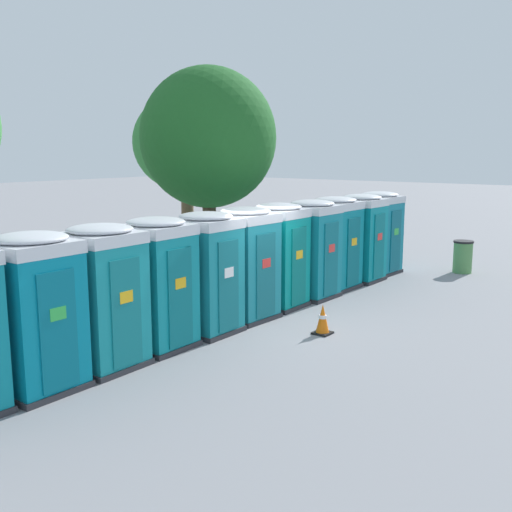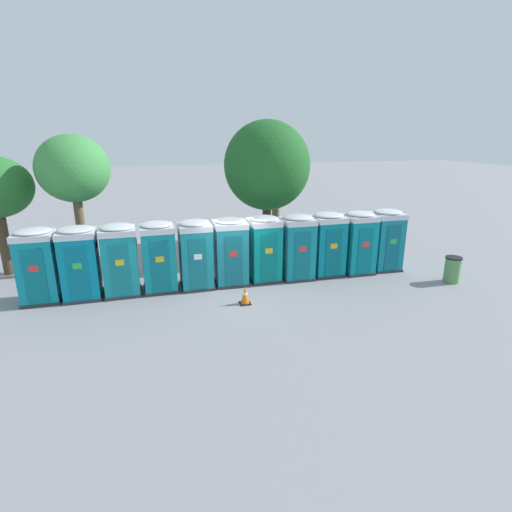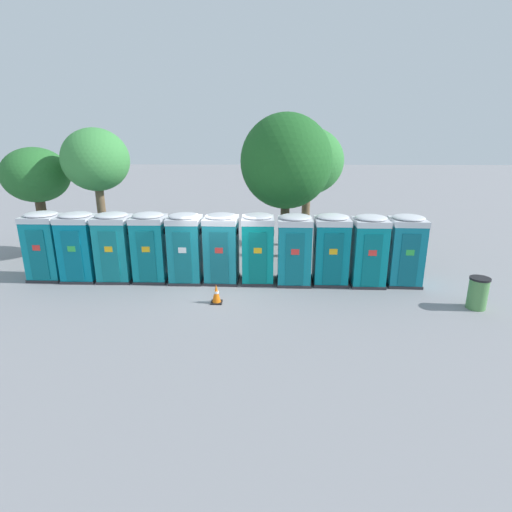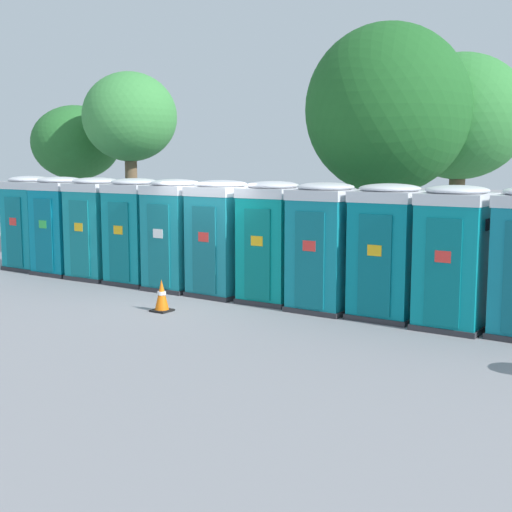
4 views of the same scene
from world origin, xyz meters
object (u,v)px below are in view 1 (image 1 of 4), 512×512
portapotty_8 (335,242)px  trash_can (463,257)px  portapotty_2 (103,296)px  portapotty_5 (246,263)px  portapotty_4 (207,272)px  portapotty_10 (379,232)px  street_tree_0 (208,138)px  traffic_cone (323,319)px  portapotty_3 (158,283)px  portapotty_1 (36,312)px  street_tree_1 (186,144)px  portapotty_7 (312,249)px  portapotty_6 (279,255)px  portapotty_9 (361,237)px

portapotty_8 → trash_can: portapotty_8 is taller
portapotty_2 → portapotty_5: bearing=-1.1°
portapotty_5 → trash_can: portapotty_5 is taller
portapotty_4 → portapotty_8: bearing=-0.7°
portapotty_10 → street_tree_0: street_tree_0 is taller
portapotty_4 → portapotty_10: same height
portapotty_4 → traffic_cone: bearing=-56.5°
traffic_cone → portapotty_3: bearing=141.6°
street_tree_0 → portapotty_8: bearing=-65.4°
portapotty_1 → portapotty_10: same height
street_tree_0 → street_tree_1: bearing=60.1°
portapotty_10 → portapotty_8: bearing=178.7°
portapotty_2 → portapotty_5: 3.94m
portapotty_7 → street_tree_0: bearing=93.2°
portapotty_10 → street_tree_0: bearing=141.0°
portapotty_5 → portapotty_6: 1.31m
portapotty_5 → traffic_cone: 2.23m
street_tree_0 → street_tree_1: (1.08, 1.88, -0.12)m
portapotty_4 → trash_can: 9.78m
portapotty_5 → portapotty_9: same height
portapotty_5 → portapotty_6: (1.31, 0.02, 0.00)m
portapotty_1 → trash_can: bearing=-9.8°
trash_can → street_tree_1: bearing=122.5°
portapotty_4 → street_tree_1: size_ratio=0.46×
portapotty_6 → street_tree_0: bearing=70.7°
portapotty_8 → portapotty_10: 2.62m
portapotty_2 → street_tree_0: (6.37, 3.14, 2.83)m
portapotty_7 → portapotty_3: bearing=177.7°
portapotty_7 → portapotty_6: bearing=174.0°
portapotty_2 → portapotty_7: 6.56m
portapotty_3 → portapotty_5: (2.62, -0.09, -0.00)m
portapotty_7 → street_tree_0: (-0.19, 3.34, 2.83)m
portapotty_8 → street_tree_1: size_ratio=0.46×
portapotty_2 → portapotty_3: size_ratio=1.00×
portapotty_7 → portapotty_9: (2.62, -0.07, 0.00)m
portapotty_10 → portapotty_7: bearing=-180.0°
portapotty_5 → portapotty_8: 3.94m
portapotty_4 → traffic_cone: (1.33, -2.01, -0.97)m
portapotty_8 → street_tree_1: 5.84m
portapotty_3 → street_tree_1: bearing=39.2°
portapotty_4 → portapotty_7: size_ratio=1.00×
portapotty_1 → street_tree_0: size_ratio=0.42×
portapotty_3 → portapotty_10: bearing=-1.3°
portapotty_7 → trash_can: portapotty_7 is taller
traffic_cone → portapotty_2: bearing=152.3°
portapotty_1 → traffic_cone: 5.75m
portapotty_7 → portapotty_9: same height
portapotty_3 → trash_can: size_ratio=2.51×
portapotty_8 → portapotty_1: bearing=179.1°
portapotty_5 → portapotty_9: bearing=-2.0°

